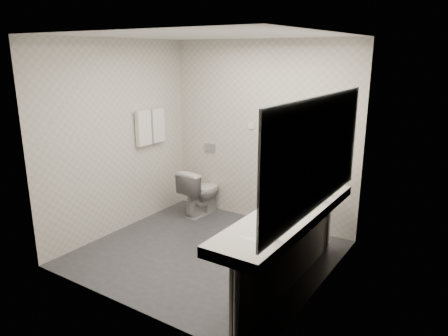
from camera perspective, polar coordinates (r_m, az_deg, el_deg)
The scene contains 30 objects.
floor at distance 5.14m, azimuth -2.37°, elevation -11.49°, with size 2.80×2.80×0.00m, color #2D2D33.
ceiling at distance 4.58m, azimuth -2.73°, elevation 17.61°, with size 2.80×2.80×0.00m, color silver.
wall_back at distance 5.78m, azimuth 5.04°, elevation 4.68°, with size 2.80×2.80×0.00m, color beige.
wall_front at distance 3.76m, azimuth -14.19°, elevation -1.66°, with size 2.80×2.80×0.00m, color beige.
wall_left at distance 5.62m, azimuth -14.22°, elevation 3.95°, with size 2.60×2.60×0.00m, color beige.
wall_right at distance 4.07m, azimuth 13.68°, elevation -0.35°, with size 2.60×2.60×0.00m, color beige.
vanity_counter at distance 4.13m, azimuth 8.72°, elevation -6.43°, with size 0.55×2.20×0.10m, color silver.
vanity_panel at distance 4.30m, azimuth 8.79°, elevation -11.76°, with size 0.03×2.15×0.75m, color gray.
vanity_post_near at distance 3.49m, azimuth 1.68°, elevation -18.59°, with size 0.06×0.06×0.75m, color silver.
vanity_post_far at distance 5.17m, azimuth 13.98°, elevation -7.19°, with size 0.06×0.06×0.75m, color silver.
mirror at distance 3.84m, azimuth 12.63°, elevation 1.88°, with size 0.02×2.20×1.05m, color #B2BCC6.
basin_near at distance 3.58m, azimuth 4.30°, elevation -9.22°, with size 0.40×0.31×0.05m, color silver.
basin_far at distance 4.68m, azimuth 12.09°, elevation -3.47°, with size 0.40×0.31×0.05m, color silver.
faucet_near at distance 3.46m, azimuth 7.18°, elevation -8.57°, with size 0.04×0.04×0.15m, color silver.
faucet_far at distance 4.59m, azimuth 14.42°, elevation -2.81°, with size 0.04×0.04×0.15m, color silver.
soap_bottle_a at distance 4.08m, azimuth 8.60°, elevation -5.13°, with size 0.05×0.05×0.11m, color beige.
glass_left at distance 4.22m, azimuth 10.86°, elevation -4.46°, with size 0.07×0.07×0.12m, color silver.
glass_right at distance 4.39m, azimuth 13.50°, elevation -3.91°, with size 0.06×0.06×0.11m, color silver.
toilet at distance 6.18m, azimuth -3.19°, elevation -3.24°, with size 0.39×0.68×0.69m, color silver.
flush_plate at distance 6.27m, azimuth -1.94°, elevation 2.78°, with size 0.18×0.02×0.12m, color #B2B5BA.
pedal_bin at distance 5.68m, azimuth 6.37°, elevation -7.26°, with size 0.20×0.20×0.29m, color #B2B5BA.
bin_lid at distance 5.62m, azimuth 6.41°, elevation -5.84°, with size 0.20×0.20×0.01m, color #B2B5BA.
towel_rail at distance 5.92m, azimuth -10.15°, elevation 7.69°, with size 0.02×0.02×0.62m, color silver.
towel_near at distance 5.84m, azimuth -10.92°, elevation 5.37°, with size 0.07×0.24×0.48m, color white.
towel_far at distance 6.04m, azimuth -9.07°, elevation 5.79°, with size 0.07×0.24×0.48m, color white.
dryer_cradle at distance 5.60m, azimuth 7.22°, elevation 6.86°, with size 0.10×0.04×0.14m, color gray.
dryer_barrel at distance 5.53m, azimuth 6.91°, elevation 7.08°, with size 0.08×0.08×0.14m, color gray.
dryer_cord at distance 5.63m, azimuth 7.07°, elevation 4.33°, with size 0.02×0.02×0.35m, color black.
switch_plate_a at distance 5.83m, azimuth 3.71°, elevation 5.79°, with size 0.09×0.02×0.09m, color silver.
switch_plate_b at distance 5.52m, azimuth 10.05°, elevation 5.04°, with size 0.09×0.02×0.09m, color silver.
Camera 1 is at (2.69, -3.71, 2.33)m, focal length 33.58 mm.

